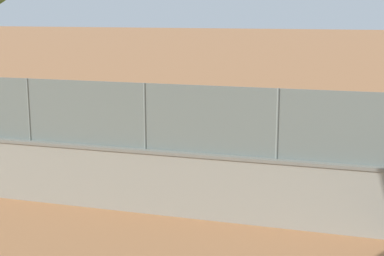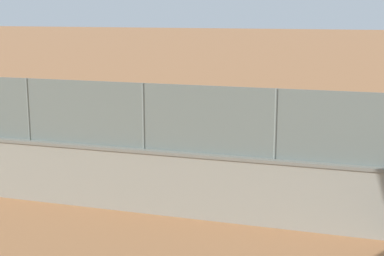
{
  "view_description": "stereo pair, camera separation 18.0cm",
  "coord_description": "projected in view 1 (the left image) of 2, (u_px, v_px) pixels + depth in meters",
  "views": [
    {
      "loc": [
        -4.84,
        27.4,
        5.26
      ],
      "look_at": [
        0.32,
        9.96,
        1.48
      ],
      "focal_mm": 53.74,
      "sensor_mm": 36.0,
      "label": 1
    },
    {
      "loc": [
        -5.02,
        27.35,
        5.26
      ],
      "look_at": [
        0.32,
        9.96,
        1.48
      ],
      "focal_mm": 53.74,
      "sensor_mm": 36.0,
      "label": 2
    }
  ],
  "objects": [
    {
      "name": "player_near_wall_returning",
      "position": [
        364.0,
        125.0,
        21.74
      ],
      "size": [
        0.78,
        1.02,
        1.63
      ],
      "color": "#591919",
      "rests_on": "ground_plane"
    },
    {
      "name": "perimeter_wall",
      "position": [
        88.0,
        175.0,
        15.55
      ],
      "size": [
        24.32,
        0.64,
        1.7
      ],
      "color": "gray",
      "rests_on": "ground_plane"
    },
    {
      "name": "fence_panel_on_wall",
      "position": [
        85.0,
        113.0,
        15.21
      ],
      "size": [
        23.9,
        0.27,
        1.72
      ],
      "color": "slate",
      "rests_on": "perimeter_wall"
    },
    {
      "name": "ground_plane",
      "position": [
        256.0,
        118.0,
        28.14
      ],
      "size": [
        260.0,
        260.0,
        0.0
      ],
      "primitive_type": "plane",
      "color": "#A36B42"
    },
    {
      "name": "player_baseline_waiting",
      "position": [
        65.0,
        149.0,
        18.38
      ],
      "size": [
        1.13,
        0.77,
        1.49
      ],
      "color": "#B2B2B2",
      "rests_on": "ground_plane"
    },
    {
      "name": "sports_ball",
      "position": [
        46.0,
        178.0,
        17.8
      ],
      "size": [
        0.22,
        0.22,
        0.22
      ],
      "primitive_type": "sphere",
      "color": "orange",
      "rests_on": "ground_plane"
    },
    {
      "name": "spare_ball_by_wall",
      "position": [
        197.0,
        204.0,
        15.63
      ],
      "size": [
        0.09,
        0.09,
        0.09
      ],
      "primitive_type": "sphere",
      "color": "#3399D8",
      "rests_on": "ground_plane"
    }
  ]
}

